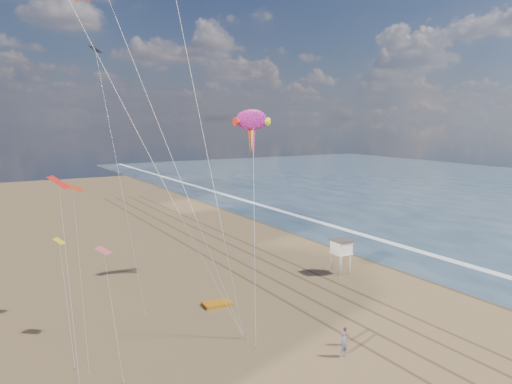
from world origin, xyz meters
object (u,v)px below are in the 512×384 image
at_px(lifeguard_stand, 341,247).
at_px(kite_flyer_b, 345,336).
at_px(show_kite, 252,120).
at_px(kite_flyer_a, 344,344).
at_px(grounded_kite, 217,304).

xyz_separation_m(lifeguard_stand, kite_flyer_b, (-11.03, -13.80, -2.15)).
bearing_deg(show_kite, lifeguard_stand, -26.31).
relative_size(show_kite, kite_flyer_a, 12.41).
bearing_deg(kite_flyer_b, show_kite, 98.30).
distance_m(show_kite, kite_flyer_a, 25.11).
xyz_separation_m(grounded_kite, show_kite, (7.05, 6.04, 16.33)).
bearing_deg(kite_flyer_b, grounded_kite, 127.02).
xyz_separation_m(show_kite, kite_flyer_a, (-3.61, -19.40, -15.54)).
relative_size(kite_flyer_a, kite_flyer_b, 1.29).
bearing_deg(kite_flyer_b, kite_flyer_a, -117.41).
height_order(lifeguard_stand, kite_flyer_a, lifeguard_stand).
bearing_deg(kite_flyer_a, show_kite, 76.11).
distance_m(lifeguard_stand, kite_flyer_a, 19.57).
height_order(grounded_kite, kite_flyer_b, kite_flyer_b).
bearing_deg(grounded_kite, show_kite, 45.84).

